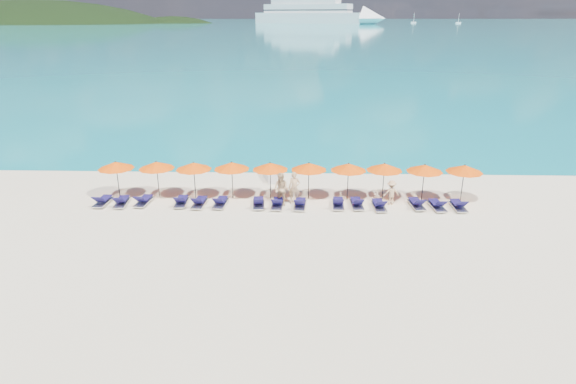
{
  "coord_description": "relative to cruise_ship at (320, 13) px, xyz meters",
  "views": [
    {
      "loc": [
        0.76,
        -21.69,
        10.38
      ],
      "look_at": [
        0.0,
        3.0,
        1.2
      ],
      "focal_mm": 30.0,
      "sensor_mm": 36.0,
      "label": 1
    }
  ],
  "objects": [
    {
      "name": "umbrella_3",
      "position": [
        -21.87,
        -531.75,
        -8.72
      ],
      "size": [
        2.1,
        2.1,
        2.28
      ],
      "color": "black",
      "rests_on": "ground"
    },
    {
      "name": "lounger_13",
      "position": [
        -10.08,
        -533.12,
        -10.5
      ],
      "size": [
        0.78,
        1.75,
        0.66
      ],
      "rotation": [
        0.0,
        0.0,
        0.1
      ],
      "color": "silver",
      "rests_on": "ground"
    },
    {
      "name": "umbrella_5",
      "position": [
        -17.35,
        -531.74,
        -8.72
      ],
      "size": [
        2.1,
        2.1,
        2.28
      ],
      "color": "black",
      "rests_on": "ground"
    },
    {
      "name": "lounger_14",
      "position": [
        -8.89,
        -533.12,
        -10.5
      ],
      "size": [
        0.66,
        1.71,
        0.66
      ],
      "rotation": [
        0.0,
        0.0,
        0.02
      ],
      "color": "silver",
      "rests_on": "ground"
    },
    {
      "name": "umbrella_7",
      "position": [
        -12.96,
        -531.72,
        -8.72
      ],
      "size": [
        2.1,
        2.1,
        2.28
      ],
      "color": "black",
      "rests_on": "ground"
    },
    {
      "name": "headland_small",
      "position": [
        -168.5,
        23.13,
        -45.74
      ],
      "size": [
        162.0,
        126.0,
        85.5
      ],
      "color": "black",
      "rests_on": "ground"
    },
    {
      "name": "jetski",
      "position": [
        -19.79,
        -528.1,
        -10.39
      ],
      "size": [
        1.48,
        2.49,
        0.83
      ],
      "rotation": [
        0.0,
        0.0,
        0.27
      ],
      "color": "silver",
      "rests_on": "ground"
    },
    {
      "name": "sailboat_near",
      "position": [
        109.07,
        33.37,
        -9.63
      ],
      "size": [
        5.89,
        1.96,
        10.8
      ],
      "color": "white",
      "rests_on": "ground"
    },
    {
      "name": "umbrella_6",
      "position": [
        -15.04,
        -531.78,
        -8.72
      ],
      "size": [
        2.1,
        2.1,
        2.28
      ],
      "color": "black",
      "rests_on": "ground"
    },
    {
      "name": "sea",
      "position": [
        -18.5,
        123.13,
        -10.73
      ],
      "size": [
        1600.0,
        1300.0,
        0.01
      ],
      "primitive_type": "cube",
      "color": "#1FA9B2",
      "rests_on": "ground"
    },
    {
      "name": "lounger_10",
      "position": [
        -14.59,
        -532.98,
        -10.5
      ],
      "size": [
        0.7,
        1.73,
        0.66
      ],
      "rotation": [
        0.0,
        0.0,
        0.05
      ],
      "color": "silver",
      "rests_on": "ground"
    },
    {
      "name": "umbrella_0",
      "position": [
        -28.7,
        -531.86,
        -8.72
      ],
      "size": [
        2.1,
        2.1,
        2.28
      ],
      "color": "black",
      "rests_on": "ground"
    },
    {
      "name": "umbrella_2",
      "position": [
        -24.09,
        -531.87,
        -8.72
      ],
      "size": [
        2.1,
        2.1,
        2.28
      ],
      "color": "black",
      "rests_on": "ground"
    },
    {
      "name": "lounger_1",
      "position": [
        -28.12,
        -533.14,
        -10.5
      ],
      "size": [
        0.77,
        1.75,
        0.66
      ],
      "rotation": [
        0.0,
        0.0,
        0.09
      ],
      "color": "silver",
      "rests_on": "ground"
    },
    {
      "name": "lounger_2",
      "position": [
        -26.9,
        -532.95,
        -10.5
      ],
      "size": [
        0.76,
        1.75,
        0.66
      ],
      "rotation": [
        0.0,
        0.0,
        -0.08
      ],
      "color": "silver",
      "rests_on": "ground"
    },
    {
      "name": "lounger_0",
      "position": [
        -29.25,
        -533.07,
        -10.5
      ],
      "size": [
        0.68,
        1.72,
        0.66
      ],
      "rotation": [
        0.0,
        0.0,
        -0.04
      ],
      "color": "silver",
      "rests_on": "ground"
    },
    {
      "name": "cruise_ship",
      "position": [
        0.0,
        0.0,
        0.0
      ],
      "size": [
        144.32,
        83.83,
        41.26
      ],
      "rotation": [
        0.0,
        0.0,
        -0.44
      ],
      "color": "white",
      "rests_on": "ground"
    },
    {
      "name": "headland_main",
      "position": [
        -318.5,
        3.13,
        -48.74
      ],
      "size": [
        374.0,
        242.0,
        126.5
      ],
      "color": "black",
      "rests_on": "ground"
    },
    {
      "name": "beachgoer_a",
      "position": [
        -18.18,
        -532.42,
        -9.8
      ],
      "size": [
        0.7,
        0.48,
        1.86
      ],
      "primitive_type": "imported",
      "rotation": [
        0.0,
        0.0,
        -0.05
      ],
      "color": "tan",
      "rests_on": "ground"
    },
    {
      "name": "lounger_6",
      "position": [
        -20.22,
        -533.08,
        -10.5
      ],
      "size": [
        0.77,
        1.75,
        0.66
      ],
      "rotation": [
        0.0,
        0.0,
        0.09
      ],
      "color": "silver",
      "rests_on": "ground"
    },
    {
      "name": "lounger_7",
      "position": [
        -19.13,
        -533.13,
        -10.5
      ],
      "size": [
        0.7,
        1.73,
        0.66
      ],
      "rotation": [
        0.0,
        0.0,
        -0.05
      ],
      "color": "silver",
      "rests_on": "ground"
    },
    {
      "name": "beachgoer_b",
      "position": [
        -18.92,
        -532.81,
        -9.78
      ],
      "size": [
        1.08,
        0.92,
        1.92
      ],
      "primitive_type": "imported",
      "rotation": [
        0.0,
        0.0,
        -0.49
      ],
      "color": "tan",
      "rests_on": "ground"
    },
    {
      "name": "lounger_4",
      "position": [
        -23.62,
        -533.11,
        -10.5
      ],
      "size": [
        0.71,
        1.73,
        0.66
      ],
      "rotation": [
        0.0,
        0.0,
        -0.06
      ],
      "color": "silver",
      "rests_on": "ground"
    },
    {
      "name": "umbrella_9",
      "position": [
        -8.4,
        -531.9,
        -8.72
      ],
      "size": [
        2.1,
        2.1,
        2.28
      ],
      "color": "black",
      "rests_on": "ground"
    },
    {
      "name": "lounger_5",
      "position": [
        -22.41,
        -533.06,
        -10.5
      ],
      "size": [
        0.75,
        1.74,
        0.66
      ],
      "rotation": [
        0.0,
        0.0,
        -0.08
      ],
      "color": "silver",
      "rests_on": "ground"
    },
    {
      "name": "beachgoer_c",
      "position": [
        -12.6,
        -532.52,
        -10.01
      ],
      "size": [
        1.0,
        0.58,
        1.46
      ],
      "primitive_type": "imported",
      "rotation": [
        0.0,
        0.0,
        3.3
      ],
      "color": "tan",
      "rests_on": "ground"
    },
    {
      "name": "lounger_11",
      "position": [
        -13.36,
        -533.2,
        -10.5
      ],
      "size": [
        0.71,
        1.73,
        0.66
      ],
      "rotation": [
        0.0,
        0.0,
        0.05
      ],
      "color": "silver",
      "rests_on": "ground"
    },
    {
      "name": "lounger_3",
      "position": [
        -24.69,
        -532.98,
        -10.5
      ],
      "size": [
        0.71,
        1.73,
        0.66
      ],
      "rotation": [
        0.0,
        0.0,
        0.05
      ],
      "color": "silver",
      "rests_on": "ground"
    },
    {
      "name": "ground",
      "position": [
        -18.5,
        -536.87,
        -10.74
      ],
      "size": [
        1400.0,
        1400.0,
        0.0
      ],
      "primitive_type": "plane",
      "color": "beige"
    },
    {
      "name": "lounger_9",
      "position": [
        -15.66,
        -533.01,
        -10.5
      ],
      "size": [
        0.68,
        1.72,
        0.66
      ],
      "rotation": [
        0.0,
        0.0,
        -0.04
      ],
      "color": "silver",
      "rests_on": "ground"
    },
    {
      "name": "umbrella_8",
      "position": [
        -10.67,
        -531.87,
        -8.72
      ],
      "size": [
        2.1,
        2.1,
        2.28
      ],
      "color": "black",
      "rests_on": "ground"
    },
    {
      "name": "umbrella_4",
      "position": [
        -19.61,
        -531.78,
        -8.72
      ],
      "size": [
        2.1,
        2.1,
        2.28
      ],
      "color": "black",
      "rests_on": "ground"
    },
    {
      "name": "umbrella_1",
      "position": [
        -26.31,
        -531.77,
        -8.72
      ],
      "size": [
        2.1,
        2.1,
        2.28
      ],
      "color": "black",
      "rests_on": "ground"
    },
    {
      "name": "lounger_12",
      "position": [
        -11.19,
        -532.93,
        -10.5
      ],
      "size": [
        0.78,
        1.75,
        0.66
      ],
      "rotation": [
        0.0,
        0.0,
        0.1
      ],
      "color": "silver",
      "rests_on": "ground"
    },
    {
      "name": "sailboat_far",
      "position": [
        154.6,
        14.53,
        -9.63
      ],
      "size": [
        5.88,
        1.96,
        10.78
      ],
      "color": "white",
      "rests_on": "ground"
    },
    {
      "name": "lounger_8",
      "position": [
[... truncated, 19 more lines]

